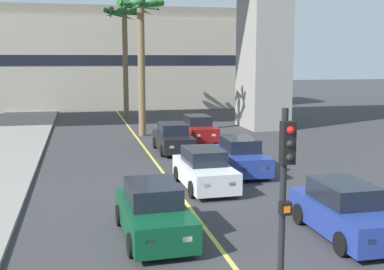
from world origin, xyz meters
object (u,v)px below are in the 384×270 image
object	(u,v)px
car_queue_fourth	(153,212)
palm_tree_near_median	(141,30)
car_queue_fifth	(173,139)
car_queue_sixth	(345,212)
car_queue_second	(240,157)
car_queue_front	(198,129)
palm_tree_mid_median	(124,30)
car_queue_third	(204,170)
traffic_light_median_near	(285,191)

from	to	relation	value
car_queue_fourth	palm_tree_near_median	xyz separation A→B (m)	(2.08, 18.69, 6.18)
car_queue_fourth	car_queue_fifth	world-z (taller)	same
car_queue_sixth	car_queue_second	bearing A→B (deg)	92.48
car_queue_second	palm_tree_near_median	size ratio (longest dim) A/B	0.46
car_queue_fourth	car_queue_sixth	world-z (taller)	same
car_queue_front	car_queue_fourth	xyz separation A→B (m)	(-5.25, -16.12, 0.00)
palm_tree_mid_median	car_queue_fifth	bearing A→B (deg)	-86.56
car_queue_second	car_queue_sixth	xyz separation A→B (m)	(0.36, -8.31, 0.00)
car_queue_second	car_queue_fourth	bearing A→B (deg)	-125.17
palm_tree_near_median	palm_tree_mid_median	distance (m)	10.70
car_queue_third	palm_tree_mid_median	xyz separation A→B (m)	(-0.75, 24.45, 6.75)
car_queue_second	car_queue_sixth	size ratio (longest dim) A/B	1.01
car_queue_second	palm_tree_mid_median	world-z (taller)	palm_tree_mid_median
car_queue_sixth	palm_tree_near_median	xyz separation A→B (m)	(-3.30, 19.88, 6.18)
car_queue_second	palm_tree_near_median	xyz separation A→B (m)	(-2.94, 11.56, 6.18)
car_queue_sixth	car_queue_front	bearing A→B (deg)	90.42
car_queue_second	traffic_light_median_near	xyz separation A→B (m)	(-3.43, -12.55, 1.99)
car_queue_third	car_queue_fourth	size ratio (longest dim) A/B	0.99
car_queue_third	car_queue_sixth	world-z (taller)	same
car_queue_sixth	car_queue_fifth	bearing A→B (deg)	99.59
car_queue_sixth	palm_tree_mid_median	size ratio (longest dim) A/B	0.44
car_queue_front	car_queue_second	size ratio (longest dim) A/B	0.99
car_queue_front	car_queue_sixth	distance (m)	17.31
car_queue_fifth	car_queue_third	bearing A→B (deg)	-91.79
car_queue_second	car_queue_fifth	world-z (taller)	same
car_queue_front	car_queue_fifth	xyz separation A→B (m)	(-2.23, -3.36, 0.00)
car_queue_third	palm_tree_mid_median	world-z (taller)	palm_tree_mid_median
car_queue_fourth	car_queue_sixth	distance (m)	5.51
traffic_light_median_near	palm_tree_mid_median	xyz separation A→B (m)	(0.43, 34.81, 4.76)
car_queue_front	palm_tree_mid_median	distance (m)	15.22
car_queue_third	traffic_light_median_near	world-z (taller)	traffic_light_median_near
car_queue_second	palm_tree_mid_median	distance (m)	23.45
car_queue_third	car_queue_fifth	bearing A→B (deg)	88.21
car_queue_second	car_queue_third	size ratio (longest dim) A/B	1.00
palm_tree_mid_median	car_queue_third	bearing A→B (deg)	-88.23
car_queue_front	palm_tree_near_median	world-z (taller)	palm_tree_near_median
car_queue_sixth	palm_tree_near_median	size ratio (longest dim) A/B	0.46
car_queue_third	traffic_light_median_near	xyz separation A→B (m)	(-1.18, -10.36, 1.99)
car_queue_third	car_queue_fifth	world-z (taller)	same
car_queue_second	traffic_light_median_near	bearing A→B (deg)	-105.26
car_queue_sixth	traffic_light_median_near	xyz separation A→B (m)	(-3.79, -4.24, 1.99)
car_queue_second	car_queue_fifth	xyz separation A→B (m)	(-2.00, 5.64, 0.00)
car_queue_second	car_queue_fourth	world-z (taller)	same
palm_tree_mid_median	palm_tree_near_median	bearing A→B (deg)	-89.69
car_queue_fifth	palm_tree_mid_median	xyz separation A→B (m)	(-1.00, 16.62, 6.75)
car_queue_second	car_queue_third	bearing A→B (deg)	-135.59
car_queue_second	car_queue_fifth	bearing A→B (deg)	109.53
car_queue_fifth	car_queue_sixth	bearing A→B (deg)	-80.41
car_queue_sixth	traffic_light_median_near	world-z (taller)	traffic_light_median_near
car_queue_front	car_queue_third	bearing A→B (deg)	-102.48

